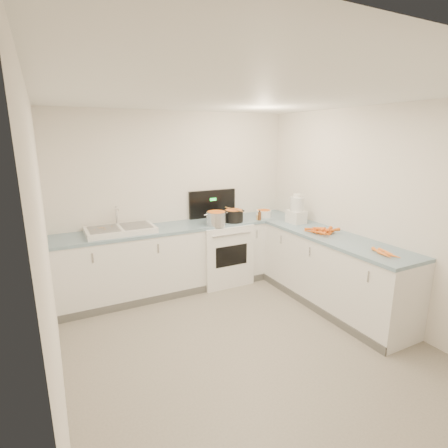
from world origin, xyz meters
name	(u,v)px	position (x,y,z in m)	size (l,w,h in m)	color
floor	(246,346)	(0.00, 0.00, 0.00)	(3.50, 4.00, 0.00)	gray
ceiling	(251,95)	(0.00, 0.00, 2.50)	(3.50, 4.00, 0.00)	white
wall_back	(178,200)	(0.00, 2.00, 1.25)	(3.50, 2.50, 0.00)	white
wall_left	(48,260)	(-1.75, 0.00, 1.25)	(4.00, 2.50, 0.00)	white
wall_right	(374,214)	(1.75, 0.00, 1.25)	(4.00, 2.50, 0.00)	white
counter_back	(187,256)	(0.00, 1.70, 0.47)	(3.50, 0.62, 0.94)	white
counter_right	(332,271)	(1.45, 0.30, 0.47)	(0.62, 2.20, 0.94)	white
stove	(221,251)	(0.55, 1.69, 0.47)	(0.76, 0.65, 1.36)	white
sink	(120,230)	(-0.90, 1.70, 0.98)	(0.86, 0.52, 0.31)	white
steel_pot	(216,219)	(0.39, 1.51, 1.02)	(0.28, 0.28, 0.21)	silver
black_pot	(234,217)	(0.69, 1.55, 1.02)	(0.27, 0.27, 0.20)	black
wooden_spoon	(234,209)	(0.69, 1.55, 1.13)	(0.02, 0.02, 0.40)	#AD7A47
mixing_bowl	(264,213)	(1.26, 1.62, 0.99)	(0.23, 0.23, 0.11)	white
extract_bottle	(260,216)	(1.08, 1.46, 1.00)	(0.05, 0.05, 0.12)	#593319
spice_jar	(258,217)	(1.07, 1.49, 0.98)	(0.04, 0.04, 0.08)	#E5B266
food_processor	(296,211)	(1.46, 1.08, 1.12)	(0.21, 0.26, 0.42)	white
carrot_pile	(322,231)	(1.40, 0.48, 0.98)	(0.45, 0.36, 0.08)	orange
peeled_carrots	(385,253)	(1.39, -0.48, 0.96)	(0.16, 0.36, 0.04)	orange
peelings	(103,228)	(-1.11, 1.74, 1.02)	(0.24, 0.24, 0.01)	tan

